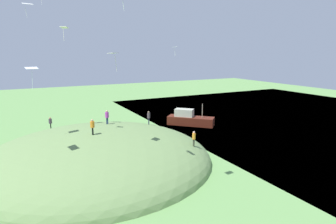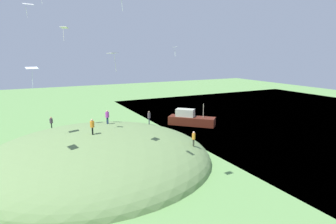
{
  "view_description": "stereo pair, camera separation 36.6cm",
  "coord_description": "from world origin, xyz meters",
  "px_view_note": "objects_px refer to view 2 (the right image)",
  "views": [
    {
      "loc": [
        14.6,
        30.73,
        12.4
      ],
      "look_at": [
        -0.35,
        1.9,
        5.57
      ],
      "focal_mm": 30.21,
      "sensor_mm": 36.0,
      "label": 1
    },
    {
      "loc": [
        14.27,
        30.89,
        12.4
      ],
      "look_at": [
        -0.35,
        1.9,
        5.57
      ],
      "focal_mm": 30.21,
      "sensor_mm": 36.0,
      "label": 2
    }
  ],
  "objects_px": {
    "person_near_shore": "(92,125)",
    "person_walking_path": "(149,116)",
    "boat_on_lake": "(191,119)",
    "person_on_hilltop": "(107,115)",
    "kite_0": "(175,47)",
    "kite_11": "(112,54)",
    "person_with_child": "(194,137)",
    "person_watching_kites": "(51,121)",
    "kite_5": "(32,69)",
    "kite_2": "(64,28)",
    "kite_4": "(28,5)"
  },
  "relations": [
    {
      "from": "person_with_child",
      "to": "person_on_hilltop",
      "type": "height_order",
      "value": "person_on_hilltop"
    },
    {
      "from": "person_watching_kites",
      "to": "person_on_hilltop",
      "type": "distance_m",
      "value": 8.63
    },
    {
      "from": "person_watching_kites",
      "to": "person_on_hilltop",
      "type": "relative_size",
      "value": 0.92
    },
    {
      "from": "person_watching_kites",
      "to": "kite_5",
      "type": "relative_size",
      "value": 0.74
    },
    {
      "from": "person_near_shore",
      "to": "kite_5",
      "type": "distance_m",
      "value": 8.01
    },
    {
      "from": "boat_on_lake",
      "to": "kite_4",
      "type": "distance_m",
      "value": 29.91
    },
    {
      "from": "kite_0",
      "to": "boat_on_lake",
      "type": "bearing_deg",
      "value": -129.24
    },
    {
      "from": "person_with_child",
      "to": "kite_5",
      "type": "relative_size",
      "value": 0.81
    },
    {
      "from": "person_on_hilltop",
      "to": "kite_4",
      "type": "height_order",
      "value": "kite_4"
    },
    {
      "from": "kite_2",
      "to": "kite_11",
      "type": "xyz_separation_m",
      "value": [
        -3.41,
        4.66,
        -2.45
      ]
    },
    {
      "from": "person_walking_path",
      "to": "kite_4",
      "type": "xyz_separation_m",
      "value": [
        13.22,
        -0.52,
        13.11
      ]
    },
    {
      "from": "person_near_shore",
      "to": "person_walking_path",
      "type": "distance_m",
      "value": 9.49
    },
    {
      "from": "person_near_shore",
      "to": "kite_0",
      "type": "height_order",
      "value": "kite_0"
    },
    {
      "from": "kite_5",
      "to": "person_with_child",
      "type": "bearing_deg",
      "value": 160.91
    },
    {
      "from": "kite_4",
      "to": "boat_on_lake",
      "type": "bearing_deg",
      "value": -164.23
    },
    {
      "from": "kite_2",
      "to": "kite_5",
      "type": "xyz_separation_m",
      "value": [
        3.19,
        -0.73,
        -3.89
      ]
    },
    {
      "from": "person_watching_kites",
      "to": "kite_4",
      "type": "relative_size",
      "value": 1.11
    },
    {
      "from": "person_on_hilltop",
      "to": "kite_2",
      "type": "height_order",
      "value": "kite_2"
    },
    {
      "from": "person_on_hilltop",
      "to": "kite_11",
      "type": "height_order",
      "value": "kite_11"
    },
    {
      "from": "kite_5",
      "to": "kite_4",
      "type": "bearing_deg",
      "value": -95.45
    },
    {
      "from": "person_watching_kites",
      "to": "kite_0",
      "type": "bearing_deg",
      "value": 63.21
    },
    {
      "from": "person_near_shore",
      "to": "kite_0",
      "type": "bearing_deg",
      "value": 96.18
    },
    {
      "from": "boat_on_lake",
      "to": "person_walking_path",
      "type": "relative_size",
      "value": 4.1
    },
    {
      "from": "person_on_hilltop",
      "to": "kite_11",
      "type": "relative_size",
      "value": 1.01
    },
    {
      "from": "person_on_hilltop",
      "to": "kite_0",
      "type": "height_order",
      "value": "kite_0"
    },
    {
      "from": "person_near_shore",
      "to": "kite_4",
      "type": "relative_size",
      "value": 1.18
    },
    {
      "from": "person_on_hilltop",
      "to": "kite_5",
      "type": "distance_m",
      "value": 10.29
    },
    {
      "from": "kite_5",
      "to": "kite_11",
      "type": "xyz_separation_m",
      "value": [
        -6.61,
        5.39,
        1.43
      ]
    },
    {
      "from": "person_with_child",
      "to": "kite_11",
      "type": "bearing_deg",
      "value": 95.61
    },
    {
      "from": "person_near_shore",
      "to": "person_walking_path",
      "type": "bearing_deg",
      "value": 121.13
    },
    {
      "from": "kite_5",
      "to": "kite_11",
      "type": "bearing_deg",
      "value": 140.81
    },
    {
      "from": "boat_on_lake",
      "to": "person_on_hilltop",
      "type": "bearing_deg",
      "value": 69.22
    },
    {
      "from": "boat_on_lake",
      "to": "person_near_shore",
      "type": "xyz_separation_m",
      "value": [
        19.28,
        11.77,
        3.96
      ]
    },
    {
      "from": "person_with_child",
      "to": "kite_0",
      "type": "relative_size",
      "value": 1.57
    },
    {
      "from": "boat_on_lake",
      "to": "person_on_hilltop",
      "type": "xyz_separation_m",
      "value": [
        16.53,
        7.43,
        3.85
      ]
    },
    {
      "from": "person_near_shore",
      "to": "person_with_child",
      "type": "relative_size",
      "value": 0.98
    },
    {
      "from": "person_near_shore",
      "to": "kite_11",
      "type": "xyz_separation_m",
      "value": [
        -1.43,
        3.71,
        7.31
      ]
    },
    {
      "from": "person_near_shore",
      "to": "person_with_child",
      "type": "xyz_separation_m",
      "value": [
        -10.27,
        3.68,
        -1.72
      ]
    },
    {
      "from": "person_watching_kites",
      "to": "kite_0",
      "type": "relative_size",
      "value": 1.44
    },
    {
      "from": "kite_0",
      "to": "kite_5",
      "type": "bearing_deg",
      "value": -4.29
    },
    {
      "from": "kite_0",
      "to": "kite_2",
      "type": "relative_size",
      "value": 0.81
    },
    {
      "from": "person_watching_kites",
      "to": "kite_0",
      "type": "xyz_separation_m",
      "value": [
        -13.38,
        9.83,
        9.57
      ]
    },
    {
      "from": "boat_on_lake",
      "to": "person_walking_path",
      "type": "height_order",
      "value": "person_walking_path"
    },
    {
      "from": "person_walking_path",
      "to": "kite_4",
      "type": "relative_size",
      "value": 1.25
    },
    {
      "from": "person_with_child",
      "to": "kite_0",
      "type": "bearing_deg",
      "value": 7.79
    },
    {
      "from": "person_walking_path",
      "to": "kite_0",
      "type": "xyz_separation_m",
      "value": [
        -1.74,
        3.9,
        8.82
      ]
    },
    {
      "from": "kite_0",
      "to": "kite_11",
      "type": "xyz_separation_m",
      "value": [
        8.67,
        4.24,
        -0.74
      ]
    },
    {
      "from": "person_near_shore",
      "to": "person_on_hilltop",
      "type": "bearing_deg",
      "value": 150.84
    },
    {
      "from": "person_near_shore",
      "to": "person_walking_path",
      "type": "relative_size",
      "value": 0.95
    },
    {
      "from": "kite_11",
      "to": "kite_5",
      "type": "bearing_deg",
      "value": -39.19
    }
  ]
}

